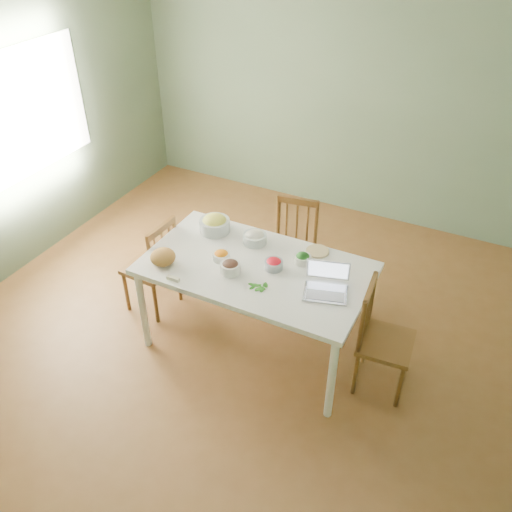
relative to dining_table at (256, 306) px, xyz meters
The scene contains 20 objects.
floor 0.46m from the dining_table, 162.40° to the left, with size 5.00×5.00×0.00m, color brown.
ceiling 2.29m from the dining_table, 162.40° to the left, with size 5.00×5.00×0.00m, color white.
wall_back 2.73m from the dining_table, 93.98° to the left, with size 5.00×0.00×2.70m, color slate.
wall_left 2.84m from the dining_table, behind, with size 0.00×5.00×2.70m, color slate.
window_left 2.89m from the dining_table, behind, with size 0.04×1.60×1.20m, color white.
dining_table is the anchor object (origin of this frame).
chair_far 0.77m from the dining_table, 91.46° to the left, with size 0.42×0.40×0.96m, color #513211, non-canonical shape.
chair_left 1.09m from the dining_table, behind, with size 0.42×0.40×0.95m, color #513211, non-canonical shape.
chair_right 1.09m from the dining_table, ahead, with size 0.42×0.40×0.95m, color #513211, non-canonical shape.
bread_boule 0.88m from the dining_table, 156.09° to the right, with size 0.20×0.20×0.13m, color olive.
butter_stick 0.79m from the dining_table, 137.74° to the right, with size 0.10×0.03×0.03m, color beige.
bowl_squash 0.79m from the dining_table, 151.61° to the left, with size 0.26×0.26×0.15m, color #EBD265, non-canonical shape.
bowl_carrot 0.54m from the dining_table, behind, with size 0.14×0.14×0.08m, color orange, non-canonical shape.
bowl_onion 0.58m from the dining_table, 118.40° to the left, with size 0.20×0.20×0.11m, color silver, non-canonical shape.
bowl_mushroom 0.52m from the dining_table, 131.89° to the right, with size 0.16×0.16×0.10m, color black, non-canonical shape.
bowl_redpep 0.48m from the dining_table, 16.25° to the left, with size 0.15×0.15×0.09m, color red, non-canonical shape.
bowl_broccoli 0.59m from the dining_table, 34.59° to the left, with size 0.14×0.14×0.09m, color #145215, non-canonical shape.
flatbread 0.69m from the dining_table, 47.66° to the left, with size 0.19×0.19×0.02m, color tan.
basil_bunch 0.50m from the dining_table, 60.89° to the right, with size 0.17×0.17×0.02m, color #1E6F10, non-canonical shape.
laptop 0.81m from the dining_table, ahead, with size 0.32×0.29×0.22m, color silver, non-canonical shape.
Camera 1 is at (1.70, -3.09, 3.39)m, focal length 37.77 mm.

